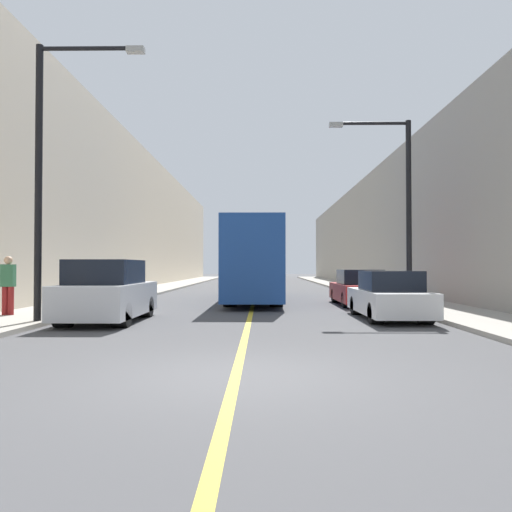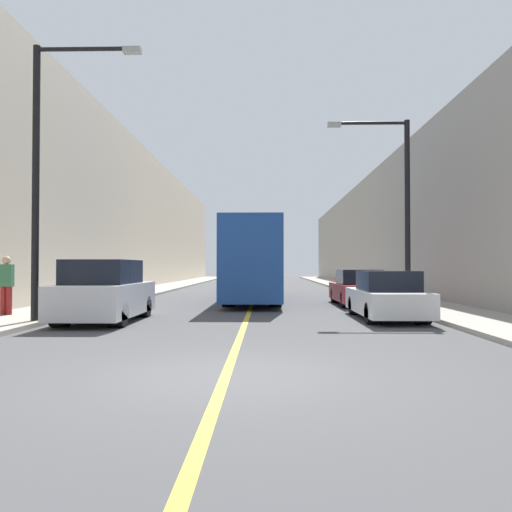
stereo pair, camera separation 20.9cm
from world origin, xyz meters
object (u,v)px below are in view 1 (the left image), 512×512
Objects in this scene: street_lamp_left at (49,161)px; street_lamp_right at (400,198)px; parked_suv_left at (107,293)px; car_right_near at (389,297)px; pedestrian at (8,284)px; bus at (255,261)px; car_right_mid at (359,289)px.

street_lamp_left is 12.09m from street_lamp_right.
parked_suv_left is at bearing -158.04° from street_lamp_right.
pedestrian is at bearing -179.52° from car_right_near.
street_lamp_left is (-1.40, -0.85, 3.74)m from parked_suv_left.
street_lamp_left is 4.22× the size of pedestrian.
parked_suv_left is at bearing -13.63° from pedestrian.
bus reaches higher than parked_suv_left.
street_lamp_right is (1.06, -2.59, 3.51)m from car_right_mid.
street_lamp_right is at bearing -67.77° from car_right_mid.
car_right_mid is (8.65, 6.50, -0.17)m from parked_suv_left.
pedestrian is (-3.37, 0.82, 0.23)m from parked_suv_left.
street_lamp_left is at bearing -156.79° from street_lamp_right.
pedestrian is (-1.97, 1.67, -3.51)m from street_lamp_left.
pedestrian is at bearing -166.68° from street_lamp_right.
street_lamp_right is (1.21, 3.00, 3.51)m from car_right_near.
street_lamp_left reaches higher than bus.
parked_suv_left is 2.41× the size of pedestrian.
bus is 6.81× the size of pedestrian.
car_right_mid is 13.05m from street_lamp_left.
pedestrian is at bearing 166.37° from parked_suv_left.
street_lamp_left is at bearing -169.89° from car_right_near.
bus is at bearing 48.60° from pedestrian.
parked_suv_left reaches higher than car_right_near.
car_right_mid is 13.30m from pedestrian.
pedestrian reaches higher than car_right_near.
parked_suv_left is at bearing 31.24° from street_lamp_left.
pedestrian reaches higher than parked_suv_left.
bus is at bearing 65.94° from parked_suv_left.
car_right_mid is at bearing 112.23° from street_lamp_right.
car_right_near is (4.30, -8.48, -1.22)m from bus.
parked_suv_left is at bearing -114.06° from bus.
parked_suv_left is (-4.20, -9.40, -1.05)m from bus.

